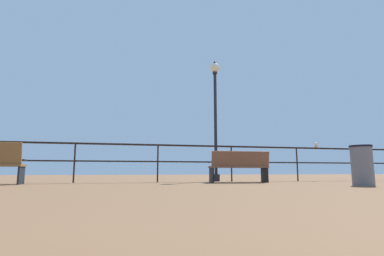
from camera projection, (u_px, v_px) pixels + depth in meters
pier_railing at (231, 155)px, 9.08m from camera, size 18.33×0.05×1.10m
bench_near_left at (239, 165)px, 8.25m from camera, size 1.68×0.80×0.87m
lamppost_center at (215, 107)px, 9.55m from camera, size 0.31×0.31×3.99m
seagull_on_rail at (316, 145)px, 9.81m from camera, size 0.25×0.33×0.17m
trash_bin at (362, 165)px, 6.37m from camera, size 0.46×0.46×0.88m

